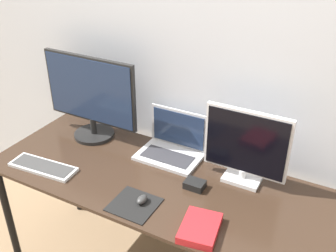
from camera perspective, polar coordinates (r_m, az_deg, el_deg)
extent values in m
cube|color=silver|center=(2.05, 4.30, 9.58)|extent=(7.00, 0.05, 2.50)
cube|color=#332319|center=(1.97, -1.17, -8.05)|extent=(1.80, 0.67, 0.02)
cylinder|color=black|center=(2.50, -22.10, -12.21)|extent=(0.04, 0.04, 0.73)
cylinder|color=black|center=(2.80, -13.46, -5.82)|extent=(0.04, 0.04, 0.73)
cylinder|color=black|center=(2.36, -10.64, -1.15)|extent=(0.23, 0.23, 0.02)
cylinder|color=black|center=(2.34, -10.77, 0.04)|extent=(0.04, 0.04, 0.09)
cube|color=black|center=(2.24, -11.23, 5.20)|extent=(0.59, 0.02, 0.39)
cube|color=#1E2D4C|center=(2.23, -11.44, 5.07)|extent=(0.57, 0.01, 0.36)
cube|color=silver|center=(1.99, 10.70, -7.48)|extent=(0.18, 0.13, 0.02)
cylinder|color=silver|center=(1.98, 10.78, -6.76)|extent=(0.04, 0.04, 0.04)
cube|color=silver|center=(1.88, 11.32, -2.35)|extent=(0.41, 0.02, 0.33)
cube|color=black|center=(1.87, 11.19, -2.54)|extent=(0.39, 0.01, 0.31)
cube|color=silver|center=(2.12, 0.12, -4.46)|extent=(0.34, 0.22, 0.02)
cube|color=#2D2D33|center=(2.10, -0.09, -4.45)|extent=(0.28, 0.12, 0.00)
cube|color=silver|center=(2.15, 1.61, -0.29)|extent=(0.34, 0.01, 0.22)
cube|color=#1E2D4C|center=(2.14, 1.49, -0.40)|extent=(0.30, 0.00, 0.19)
cube|color=silver|center=(2.14, -17.67, -5.69)|extent=(0.37, 0.15, 0.02)
cube|color=#383838|center=(2.14, -17.71, -5.49)|extent=(0.34, 0.12, 0.00)
cube|color=black|center=(1.83, -4.94, -11.28)|extent=(0.21, 0.20, 0.00)
ellipsoid|color=#333333|center=(1.82, -3.79, -10.61)|extent=(0.04, 0.07, 0.03)
cube|color=red|center=(1.69, 4.66, -14.55)|extent=(0.18, 0.22, 0.04)
cube|color=white|center=(1.69, 4.66, -14.55)|extent=(0.18, 0.22, 0.03)
cube|color=black|center=(1.91, 3.89, -8.46)|extent=(0.10, 0.07, 0.04)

